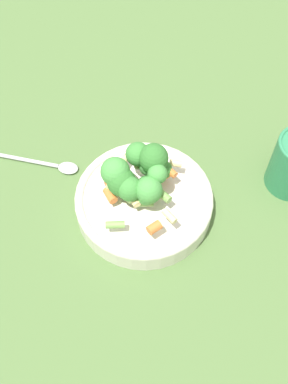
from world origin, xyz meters
The scene contains 4 objects.
ground_plane centered at (0.00, 0.00, 0.00)m, with size 3.00×3.00×0.00m, color #4C6B38.
bowl centered at (0.00, 0.00, 0.02)m, with size 0.22×0.22×0.04m.
pasta_salad centered at (0.01, -0.01, 0.08)m, with size 0.15×0.17×0.08m.
spoon centered at (0.19, 0.06, 0.01)m, with size 0.18×0.11×0.01m.
Camera 1 is at (-0.27, 0.28, 0.64)m, focal length 42.00 mm.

